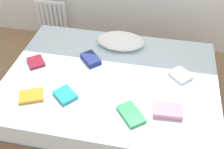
# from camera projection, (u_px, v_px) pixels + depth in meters

# --- Properties ---
(ground_plane) EXTENTS (8.00, 8.00, 0.00)m
(ground_plane) POSITION_uv_depth(u_px,v_px,m) (111.00, 111.00, 2.82)
(ground_plane) COLOR #93704C
(bed) EXTENTS (2.00, 1.50, 0.50)m
(bed) POSITION_uv_depth(u_px,v_px,m) (111.00, 95.00, 2.66)
(bed) COLOR brown
(bed) RESTS_ON ground
(radiator) EXTENTS (0.42, 0.04, 0.46)m
(radiator) POSITION_uv_depth(u_px,v_px,m) (52.00, 17.00, 3.63)
(radiator) COLOR white
(radiator) RESTS_ON ground
(pillow) EXTENTS (0.50, 0.34, 0.11)m
(pillow) POSITION_uv_depth(u_px,v_px,m) (121.00, 41.00, 2.82)
(pillow) COLOR white
(pillow) RESTS_ON bed
(textbook_maroon) EXTENTS (0.22, 0.23, 0.03)m
(textbook_maroon) POSITION_uv_depth(u_px,v_px,m) (36.00, 62.00, 2.62)
(textbook_maroon) COLOR maroon
(textbook_maroon) RESTS_ON bed
(textbook_teal) EXTENTS (0.24, 0.23, 0.04)m
(textbook_teal) POSITION_uv_depth(u_px,v_px,m) (65.00, 95.00, 2.29)
(textbook_teal) COLOR teal
(textbook_teal) RESTS_ON bed
(textbook_navy) EXTENTS (0.24, 0.24, 0.05)m
(textbook_navy) POSITION_uv_depth(u_px,v_px,m) (91.00, 59.00, 2.64)
(textbook_navy) COLOR navy
(textbook_navy) RESTS_ON bed
(textbook_white) EXTENTS (0.24, 0.24, 0.04)m
(textbook_white) POSITION_uv_depth(u_px,v_px,m) (181.00, 75.00, 2.47)
(textbook_white) COLOR white
(textbook_white) RESTS_ON bed
(textbook_pink) EXTENTS (0.24, 0.16, 0.05)m
(textbook_pink) POSITION_uv_depth(u_px,v_px,m) (168.00, 111.00, 2.15)
(textbook_pink) COLOR pink
(textbook_pink) RESTS_ON bed
(textbook_orange) EXTENTS (0.25, 0.22, 0.03)m
(textbook_orange) POSITION_uv_depth(u_px,v_px,m) (31.00, 96.00, 2.28)
(textbook_orange) COLOR orange
(textbook_orange) RESTS_ON bed
(textbook_green) EXTENTS (0.26, 0.28, 0.03)m
(textbook_green) POSITION_uv_depth(u_px,v_px,m) (131.00, 114.00, 2.14)
(textbook_green) COLOR green
(textbook_green) RESTS_ON bed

